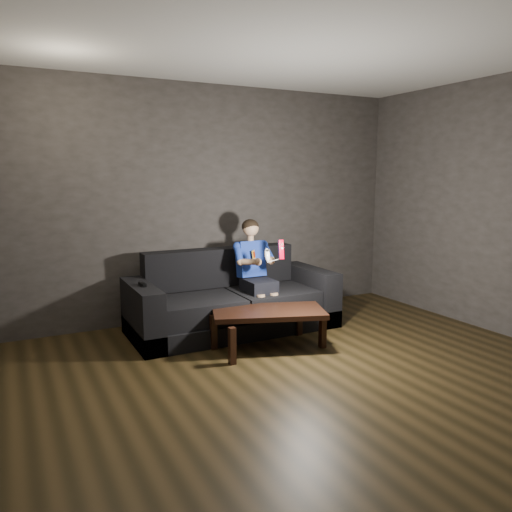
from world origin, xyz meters
TOP-DOWN VIEW (x-y plane):
  - floor at (0.00, 0.00)m, footprint 5.00×5.00m
  - back_wall at (0.00, 2.50)m, footprint 5.00×0.04m
  - ceiling at (0.00, 0.00)m, footprint 5.00×5.00m
  - sofa at (0.02, 1.87)m, footprint 2.21×0.96m
  - child at (0.27, 1.81)m, footprint 0.44×0.54m
  - wii_remote_red at (0.35, 1.39)m, footprint 0.06×0.08m
  - nunchuk_white at (0.20, 1.39)m, footprint 0.06×0.09m
  - wii_remote_black at (-0.98, 1.79)m, footprint 0.05×0.16m
  - coffee_table at (0.08, 1.14)m, footprint 1.19×0.86m

SIDE VIEW (x-z plane):
  - floor at x=0.00m, z-range 0.00..0.00m
  - sofa at x=0.02m, z-range -0.15..0.71m
  - coffee_table at x=0.08m, z-range 0.14..0.53m
  - wii_remote_black at x=-0.98m, z-range 0.60..0.63m
  - child at x=0.27m, z-range 0.17..1.26m
  - nunchuk_white at x=0.20m, z-range 0.81..0.95m
  - wii_remote_red at x=0.35m, z-range 0.82..1.03m
  - back_wall at x=0.00m, z-range 0.00..2.70m
  - ceiling at x=0.00m, z-range 2.69..2.71m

